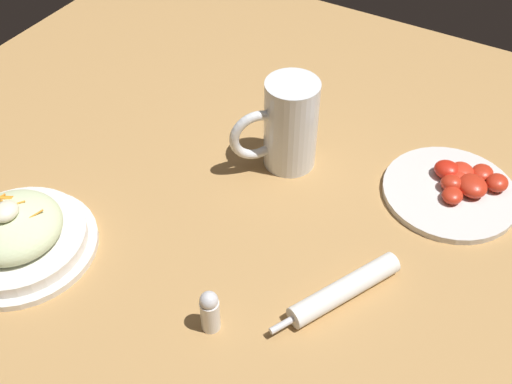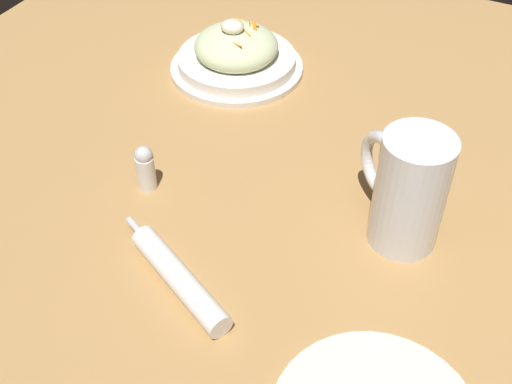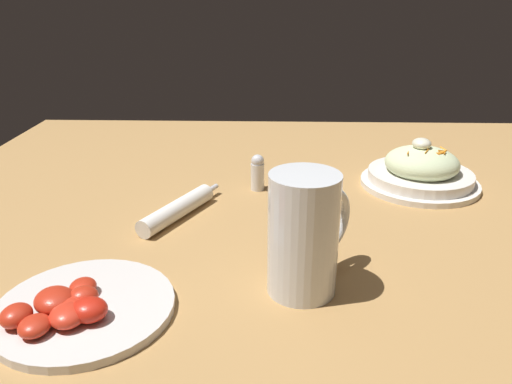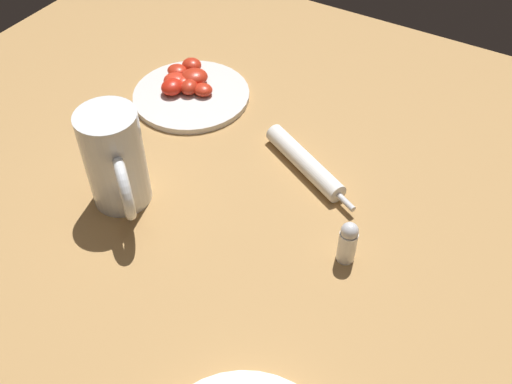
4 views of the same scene
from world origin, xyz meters
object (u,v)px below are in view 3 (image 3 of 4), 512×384
Objects in this scene: salad_plate at (421,171)px; salt_shaker at (258,172)px; beer_mug at (302,240)px; napkin_roll at (178,209)px; tomato_plate at (77,308)px.

salt_shaker is (0.03, -0.32, 0.01)m from salad_plate.
beer_mug reaches higher than salad_plate.
napkin_roll is at bearing -70.35° from salad_plate.
salt_shaker is at bearing 135.10° from napkin_roll.
salad_plate is 0.48m from napkin_roll.
napkin_roll is at bearing -44.90° from salt_shaker.
salt_shaker is at bearing -169.23° from beer_mug.
tomato_plate is 3.04× the size of salt_shaker.
salad_plate is at bearing 95.12° from salt_shaker.
napkin_roll is (0.16, -0.45, -0.02)m from salad_plate.
salad_plate is at bearing 145.56° from beer_mug.
napkin_roll is 2.81× the size of salt_shaker.
salad_plate is 3.22× the size of salt_shaker.
tomato_plate is at bearing -14.33° from napkin_roll.
beer_mug is 0.28m from tomato_plate.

